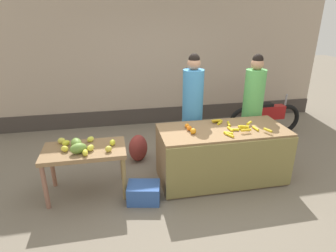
% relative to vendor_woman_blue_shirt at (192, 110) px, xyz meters
% --- Properties ---
extents(ground_plane, '(24.00, 24.00, 0.00)m').
position_rel_vendor_woman_blue_shirt_xyz_m(ground_plane, '(-0.24, -0.67, -0.94)').
color(ground_plane, '#756B5B').
extents(market_wall_back, '(7.82, 0.23, 3.57)m').
position_rel_vendor_woman_blue_shirt_xyz_m(market_wall_back, '(-0.24, 2.05, 0.82)').
color(market_wall_back, tan).
rests_on(market_wall_back, ground).
extents(fruit_stall_counter, '(1.90, 0.87, 0.83)m').
position_rel_vendor_woman_blue_shirt_xyz_m(fruit_stall_counter, '(0.29, -0.68, -0.52)').
color(fruit_stall_counter, olive).
rests_on(fruit_stall_counter, ground).
extents(side_table_wooden, '(1.12, 0.64, 0.70)m').
position_rel_vendor_woman_blue_shirt_xyz_m(side_table_wooden, '(-1.73, -0.67, -0.32)').
color(side_table_wooden, olive).
rests_on(side_table_wooden, ground).
extents(banana_bunch_pile, '(0.70, 0.65, 0.07)m').
position_rel_vendor_woman_blue_shirt_xyz_m(banana_bunch_pile, '(0.47, -0.71, -0.07)').
color(banana_bunch_pile, gold).
rests_on(banana_bunch_pile, fruit_stall_counter).
extents(orange_pile, '(0.10, 0.31, 0.08)m').
position_rel_vendor_woman_blue_shirt_xyz_m(orange_pile, '(-0.22, -0.66, -0.06)').
color(orange_pile, orange).
rests_on(orange_pile, fruit_stall_counter).
extents(mango_papaya_pile, '(0.82, 0.55, 0.14)m').
position_rel_vendor_woman_blue_shirt_xyz_m(mango_papaya_pile, '(-1.77, -0.69, -0.17)').
color(mango_papaya_pile, '#D6DA44').
rests_on(mango_papaya_pile, side_table_wooden).
extents(vendor_woman_blue_shirt, '(0.34, 0.34, 1.85)m').
position_rel_vendor_woman_blue_shirt_xyz_m(vendor_woman_blue_shirt, '(0.00, 0.00, 0.00)').
color(vendor_woman_blue_shirt, '#33333D').
rests_on(vendor_woman_blue_shirt, ground).
extents(vendor_woman_green_shirt, '(0.34, 0.34, 1.82)m').
position_rel_vendor_woman_blue_shirt_xyz_m(vendor_woman_green_shirt, '(1.07, -0.03, -0.02)').
color(vendor_woman_green_shirt, '#33333D').
rests_on(vendor_woman_green_shirt, ground).
extents(parked_motorcycle, '(1.60, 0.18, 0.88)m').
position_rel_vendor_woman_blue_shirt_xyz_m(parked_motorcycle, '(1.81, 0.75, -0.53)').
color(parked_motorcycle, black).
rests_on(parked_motorcycle, ground).
extents(produce_crate, '(0.50, 0.40, 0.26)m').
position_rel_vendor_woman_blue_shirt_xyz_m(produce_crate, '(-0.97, -1.03, -0.81)').
color(produce_crate, '#3359A5').
rests_on(produce_crate, ground).
extents(produce_sack, '(0.46, 0.47, 0.48)m').
position_rel_vendor_woman_blue_shirt_xyz_m(produce_sack, '(-0.92, 0.15, -0.70)').
color(produce_sack, maroon).
rests_on(produce_sack, ground).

